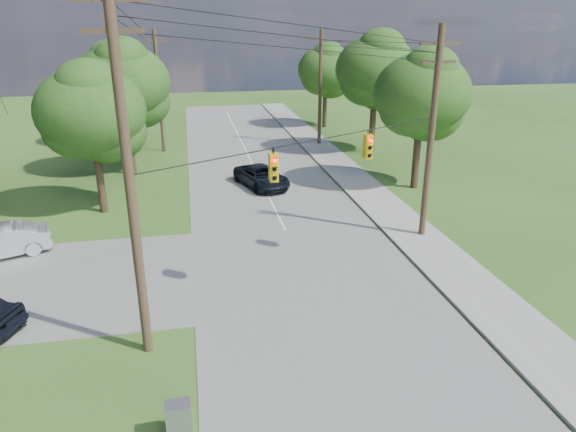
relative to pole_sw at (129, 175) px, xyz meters
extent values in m
plane|color=#32521B|center=(4.60, -0.40, -6.23)|extent=(140.00, 140.00, 0.00)
cube|color=gray|center=(6.60, 4.60, -6.21)|extent=(10.00, 100.00, 0.03)
cube|color=#9C9992|center=(13.30, 4.60, -6.17)|extent=(2.60, 100.00, 0.12)
cylinder|color=brown|center=(0.00, 0.00, -0.23)|extent=(0.32, 0.32, 12.00)
cube|color=brown|center=(0.00, 0.00, 4.07)|extent=(1.70, 0.12, 0.14)
cylinder|color=brown|center=(13.50, 7.60, -0.98)|extent=(0.32, 0.32, 10.50)
cube|color=brown|center=(13.50, 7.60, 3.37)|extent=(2.00, 0.12, 0.14)
cube|color=brown|center=(13.50, 7.60, 2.57)|extent=(1.70, 0.12, 0.14)
cylinder|color=brown|center=(13.50, 29.60, -1.23)|extent=(0.32, 0.32, 10.00)
cube|color=brown|center=(13.50, 29.60, 2.87)|extent=(2.00, 0.12, 0.14)
cylinder|color=brown|center=(-0.40, 29.60, -1.23)|extent=(0.32, 0.32, 10.00)
cube|color=brown|center=(-0.40, 29.60, 2.87)|extent=(2.00, 0.12, 0.14)
cylinder|color=black|center=(6.75, 3.80, 4.12)|extent=(13.52, 7.63, 1.53)
cylinder|color=black|center=(6.75, 3.80, 3.72)|extent=(13.52, 7.63, 1.53)
cylinder|color=black|center=(6.75, 3.80, 3.32)|extent=(13.52, 7.63, 1.53)
cylinder|color=black|center=(13.50, 18.60, 3.12)|extent=(0.03, 22.00, 0.53)
cylinder|color=black|center=(-0.20, 14.80, 3.87)|extent=(0.43, 29.60, 2.03)
cylinder|color=black|center=(13.50, 18.60, 2.72)|extent=(0.03, 22.00, 0.53)
cylinder|color=black|center=(-0.20, 14.80, 3.47)|extent=(0.43, 29.60, 2.03)
cylinder|color=black|center=(6.75, 3.80, -0.03)|extent=(13.52, 7.63, 0.04)
cube|color=#E5B70D|center=(4.86, 2.62, -0.75)|extent=(0.32, 0.22, 1.05)
sphere|color=#FF0C05|center=(4.86, 2.48, -0.40)|extent=(0.17, 0.17, 0.17)
cube|color=#E5B70D|center=(4.86, 2.86, -0.75)|extent=(0.32, 0.22, 1.05)
sphere|color=#FF0C05|center=(4.86, 3.00, -0.40)|extent=(0.17, 0.17, 0.17)
cube|color=#E5B70D|center=(9.45, 5.20, -0.75)|extent=(0.32, 0.22, 1.05)
sphere|color=#FF0C05|center=(9.45, 5.06, -0.40)|extent=(0.17, 0.17, 0.17)
cube|color=#E5B70D|center=(9.45, 5.44, -0.75)|extent=(0.32, 0.22, 1.05)
sphere|color=#FF0C05|center=(9.45, 5.58, -0.40)|extent=(0.17, 0.17, 0.17)
cylinder|color=#3F2E1F|center=(-3.40, 14.60, -4.65)|extent=(0.45, 0.45, 3.15)
ellipsoid|color=#234916|center=(-3.40, 14.60, -0.29)|extent=(6.00, 6.00, 4.92)
cylinder|color=#3F2E1F|center=(-2.40, 22.60, -4.48)|extent=(0.50, 0.50, 3.50)
ellipsoid|color=#234916|center=(-2.40, 22.60, 0.37)|extent=(6.40, 6.40, 5.25)
cylinder|color=#3F2E1F|center=(-4.40, 32.60, -4.57)|extent=(0.48, 0.47, 3.32)
ellipsoid|color=#234916|center=(-4.40, 32.60, 0.04)|extent=(6.00, 6.00, 4.92)
cylinder|color=#3F2E1F|center=(16.60, 15.60, -4.57)|extent=(0.48, 0.48, 3.32)
ellipsoid|color=#234916|center=(16.60, 15.60, 0.04)|extent=(6.20, 6.20, 5.08)
cylinder|color=#3F2E1F|center=(17.10, 25.60, -4.39)|extent=(0.52, 0.52, 3.67)
ellipsoid|color=#234916|center=(17.10, 25.60, 0.70)|extent=(6.60, 6.60, 5.41)
cylinder|color=#3F2E1F|center=(16.10, 37.60, -4.65)|extent=(0.45, 0.45, 3.15)
ellipsoid|color=#234916|center=(16.10, 37.60, -0.29)|extent=(5.80, 5.80, 4.76)
imported|color=black|center=(6.48, 17.70, -5.50)|extent=(3.79, 5.51, 1.40)
cube|color=gray|center=(1.10, -4.40, -5.61)|extent=(0.72, 0.54, 1.23)
camera|label=1|loc=(1.90, -15.49, 4.29)|focal=32.00mm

